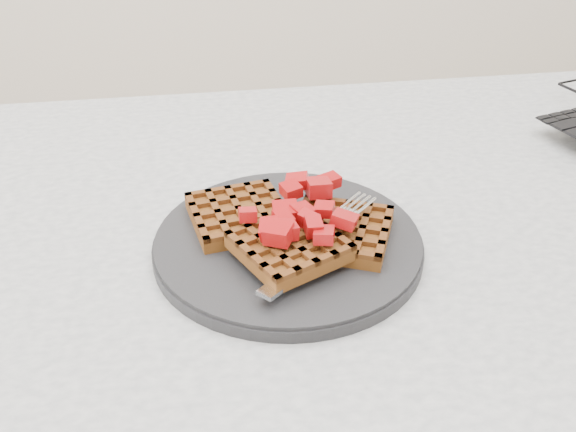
{
  "coord_description": "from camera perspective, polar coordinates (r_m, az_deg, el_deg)",
  "views": [
    {
      "loc": [
        -0.21,
        -0.54,
        1.12
      ],
      "look_at": [
        -0.13,
        -0.03,
        0.79
      ],
      "focal_mm": 40.0,
      "sensor_mm": 36.0,
      "label": 1
    }
  ],
  "objects": [
    {
      "name": "table",
      "position": [
        0.76,
        9.56,
        -7.89
      ],
      "size": [
        1.2,
        0.8,
        0.75
      ],
      "color": "silver",
      "rests_on": "ground"
    },
    {
      "name": "plate",
      "position": [
        0.63,
        -0.0,
        -2.44
      ],
      "size": [
        0.26,
        0.26,
        0.02
      ],
      "primitive_type": "cylinder",
      "color": "black",
      "rests_on": "table"
    },
    {
      "name": "waffles",
      "position": [
        0.62,
        0.07,
        -1.18
      ],
      "size": [
        0.21,
        0.19,
        0.03
      ],
      "color": "brown",
      "rests_on": "plate"
    },
    {
      "name": "strawberry_pile",
      "position": [
        0.61,
        0.0,
        1.11
      ],
      "size": [
        0.15,
        0.15,
        0.02
      ],
      "primitive_type": null,
      "color": "#8A0005",
      "rests_on": "waffles"
    },
    {
      "name": "fork",
      "position": [
        0.6,
        3.5,
        -2.7
      ],
      "size": [
        0.14,
        0.14,
        0.02
      ],
      "primitive_type": null,
      "rotation": [
        0.0,
        0.0,
        -0.79
      ],
      "color": "silver",
      "rests_on": "plate"
    }
  ]
}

